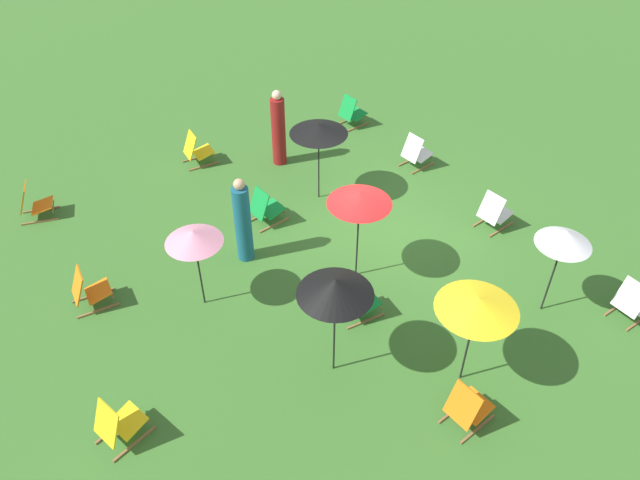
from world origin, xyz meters
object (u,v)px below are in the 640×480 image
(umbrella_3, at_px, (193,237))
(deckchair_3, at_px, (118,424))
(deckchair_7, at_px, (33,203))
(deckchair_11, at_px, (88,290))
(deckchair_2, at_px, (352,112))
(deckchair_6, at_px, (494,212))
(umbrella_0, at_px, (478,304))
(umbrella_1, at_px, (360,198))
(umbrella_2, at_px, (335,287))
(deckchair_8, at_px, (197,150))
(deckchair_4, at_px, (265,208))
(umbrella_5, at_px, (319,129))
(deckchair_0, at_px, (358,300))
(deckchair_10, at_px, (633,301))
(person_1, at_px, (278,130))
(person_0, at_px, (243,222))
(deckchair_1, at_px, (468,407))
(umbrella_4, at_px, (565,238))
(deckchair_9, at_px, (416,153))

(umbrella_3, bearing_deg, deckchair_3, 130.90)
(deckchair_7, bearing_deg, deckchair_11, -159.31)
(deckchair_2, height_order, deckchair_3, same)
(deckchair_6, relative_size, umbrella_0, 0.46)
(umbrella_0, relative_size, umbrella_1, 0.94)
(umbrella_2, bearing_deg, deckchair_8, -5.83)
(deckchair_4, distance_m, deckchair_6, 4.78)
(umbrella_5, bearing_deg, deckchair_0, 157.86)
(deckchair_10, relative_size, umbrella_1, 0.43)
(person_1, bearing_deg, deckchair_6, -71.95)
(umbrella_1, xyz_separation_m, person_1, (4.25, -0.77, -0.93))
(deckchair_2, xyz_separation_m, deckchair_7, (0.42, 7.97, 0.00))
(deckchair_6, relative_size, umbrella_5, 0.45)
(deckchair_3, bearing_deg, deckchair_2, -71.45)
(umbrella_1, distance_m, person_0, 2.41)
(deckchair_0, xyz_separation_m, person_0, (2.48, 0.93, 0.51))
(deckchair_8, distance_m, umbrella_5, 3.51)
(deckchair_0, xyz_separation_m, deckchair_3, (-0.13, 4.36, 0.00))
(deckchair_2, height_order, person_1, person_1)
(deckchair_10, distance_m, umbrella_5, 6.75)
(deckchair_2, bearing_deg, deckchair_11, 104.60)
(deckchair_6, relative_size, deckchair_8, 1.00)
(deckchair_0, height_order, umbrella_0, umbrella_0)
(deckchair_4, bearing_deg, deckchair_0, 174.38)
(deckchair_3, bearing_deg, deckchair_11, -25.42)
(deckchair_6, distance_m, umbrella_0, 4.36)
(deckchair_2, height_order, umbrella_0, umbrella_0)
(deckchair_6, bearing_deg, umbrella_3, 72.65)
(umbrella_1, bearing_deg, umbrella_2, 135.29)
(deckchair_2, height_order, deckchair_7, same)
(deckchair_7, height_order, deckchair_11, same)
(deckchair_1, distance_m, umbrella_4, 3.26)
(deckchair_8, height_order, deckchair_10, same)
(deckchair_0, bearing_deg, umbrella_3, 55.86)
(umbrella_0, xyz_separation_m, person_1, (7.16, -0.77, -0.82))
(umbrella_2, distance_m, umbrella_4, 4.03)
(umbrella_0, distance_m, umbrella_2, 2.07)
(deckchair_9, relative_size, umbrella_0, 0.46)
(deckchair_0, xyz_separation_m, deckchair_10, (-2.65, -4.04, 0.00))
(deckchair_10, xyz_separation_m, umbrella_3, (4.42, 6.20, 1.19))
(deckchair_11, bearing_deg, deckchair_4, -78.93)
(deckchair_11, bearing_deg, umbrella_5, -78.97)
(deckchair_4, distance_m, umbrella_5, 1.99)
(deckchair_3, relative_size, umbrella_2, 0.43)
(umbrella_5, bearing_deg, deckchair_2, -47.71)
(deckchair_7, height_order, umbrella_3, umbrella_3)
(deckchair_9, relative_size, person_0, 0.45)
(deckchair_10, xyz_separation_m, umbrella_1, (3.53, 3.44, 1.45))
(deckchair_1, bearing_deg, umbrella_5, -17.69)
(umbrella_1, bearing_deg, deckchair_0, 145.54)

